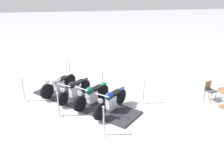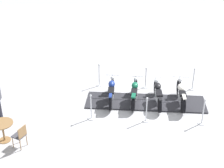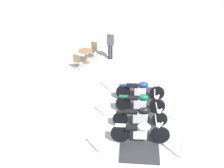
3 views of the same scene
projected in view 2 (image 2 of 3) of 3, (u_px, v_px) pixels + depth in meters
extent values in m
plane|color=#B2B2B7|center=(146.00, 103.00, 14.63)|extent=(80.00, 80.00, 0.00)
cube|color=#28282D|center=(146.00, 102.00, 14.61)|extent=(4.69, 4.68, 0.06)
cylinder|color=black|center=(179.00, 88.00, 14.98)|extent=(0.59, 0.57, 0.71)
cylinder|color=black|center=(183.00, 105.00, 13.68)|extent=(0.59, 0.57, 0.71)
cube|color=silver|center=(181.00, 95.00, 14.32)|extent=(0.50, 0.49, 0.37)
ellipsoid|color=silver|center=(181.00, 88.00, 14.28)|extent=(0.57, 0.57, 0.31)
cube|color=black|center=(183.00, 94.00, 13.90)|extent=(0.50, 0.50, 0.08)
cube|color=silver|center=(184.00, 97.00, 13.50)|extent=(0.37, 0.36, 0.06)
cylinder|color=silver|center=(180.00, 83.00, 14.75)|extent=(0.31, 0.30, 0.59)
cylinder|color=silver|center=(181.00, 77.00, 14.50)|extent=(0.53, 0.56, 0.04)
sphere|color=silver|center=(180.00, 80.00, 14.68)|extent=(0.18, 0.18, 0.18)
cylinder|color=black|center=(156.00, 87.00, 15.12)|extent=(0.52, 0.47, 0.61)
cylinder|color=black|center=(160.00, 106.00, 13.72)|extent=(0.52, 0.47, 0.61)
cube|color=silver|center=(158.00, 94.00, 14.39)|extent=(0.56, 0.52, 0.43)
ellipsoid|color=black|center=(158.00, 86.00, 14.36)|extent=(0.54, 0.52, 0.28)
cube|color=black|center=(159.00, 93.00, 13.91)|extent=(0.57, 0.55, 0.08)
cube|color=black|center=(160.00, 99.00, 13.57)|extent=(0.33, 0.31, 0.06)
cylinder|color=silver|center=(156.00, 83.00, 14.93)|extent=(0.28, 0.25, 0.51)
cylinder|color=silver|center=(157.00, 78.00, 14.71)|extent=(0.49, 0.55, 0.04)
sphere|color=silver|center=(156.00, 81.00, 14.89)|extent=(0.18, 0.18, 0.18)
cylinder|color=black|center=(135.00, 87.00, 15.12)|extent=(0.55, 0.58, 0.66)
cylinder|color=black|center=(133.00, 103.00, 13.84)|extent=(0.55, 0.58, 0.66)
cube|color=silver|center=(134.00, 94.00, 14.46)|extent=(0.54, 0.56, 0.40)
ellipsoid|color=#0F5138|center=(135.00, 86.00, 14.42)|extent=(0.51, 0.52, 0.29)
cube|color=black|center=(134.00, 92.00, 14.00)|extent=(0.55, 0.57, 0.08)
cube|color=#0F5138|center=(134.00, 96.00, 13.68)|extent=(0.37, 0.38, 0.06)
cylinder|color=silver|center=(136.00, 82.00, 14.92)|extent=(0.24, 0.25, 0.56)
cylinder|color=silver|center=(136.00, 76.00, 14.70)|extent=(0.53, 0.49, 0.04)
sphere|color=silver|center=(136.00, 79.00, 14.88)|extent=(0.18, 0.18, 0.18)
cylinder|color=black|center=(112.00, 85.00, 15.23)|extent=(0.55, 0.53, 0.66)
cylinder|color=black|center=(110.00, 103.00, 13.87)|extent=(0.55, 0.53, 0.66)
cube|color=silver|center=(112.00, 92.00, 14.52)|extent=(0.50, 0.49, 0.43)
ellipsoid|color=navy|center=(112.00, 84.00, 14.47)|extent=(0.53, 0.53, 0.29)
cube|color=black|center=(111.00, 90.00, 14.05)|extent=(0.57, 0.56, 0.08)
cube|color=navy|center=(110.00, 95.00, 13.70)|extent=(0.35, 0.34, 0.06)
cylinder|color=silver|center=(112.00, 81.00, 15.02)|extent=(0.28, 0.27, 0.56)
cylinder|color=silver|center=(112.00, 75.00, 14.78)|extent=(0.44, 0.46, 0.04)
sphere|color=silver|center=(112.00, 78.00, 14.96)|extent=(0.18, 0.18, 0.18)
cylinder|color=silver|center=(146.00, 121.00, 13.37)|extent=(0.29, 0.29, 0.03)
cylinder|color=silver|center=(146.00, 110.00, 13.13)|extent=(0.05, 0.05, 0.99)
sphere|color=silver|center=(147.00, 98.00, 12.88)|extent=(0.09, 0.09, 0.09)
cylinder|color=silver|center=(145.00, 87.00, 15.88)|extent=(0.32, 0.32, 0.03)
cylinder|color=silver|center=(146.00, 78.00, 15.65)|extent=(0.05, 0.05, 0.95)
sphere|color=silver|center=(146.00, 68.00, 15.41)|extent=(0.09, 0.09, 0.09)
cylinder|color=silver|center=(192.00, 89.00, 15.72)|extent=(0.30, 0.30, 0.03)
cylinder|color=silver|center=(193.00, 79.00, 15.48)|extent=(0.05, 0.05, 1.00)
sphere|color=silver|center=(195.00, 69.00, 15.23)|extent=(0.09, 0.09, 0.09)
cylinder|color=silver|center=(202.00, 123.00, 13.21)|extent=(0.31, 0.31, 0.03)
cylinder|color=silver|center=(203.00, 112.00, 12.97)|extent=(0.05, 0.05, 1.02)
sphere|color=silver|center=(205.00, 100.00, 12.71)|extent=(0.09, 0.09, 0.09)
cylinder|color=silver|center=(91.00, 118.00, 13.52)|extent=(0.31, 0.31, 0.03)
cylinder|color=silver|center=(91.00, 107.00, 13.28)|extent=(0.05, 0.05, 1.02)
sphere|color=silver|center=(91.00, 96.00, 13.02)|extent=(0.09, 0.09, 0.09)
cylinder|color=silver|center=(99.00, 85.00, 16.03)|extent=(0.28, 0.28, 0.03)
cylinder|color=silver|center=(99.00, 75.00, 15.78)|extent=(0.05, 0.05, 1.05)
sphere|color=silver|center=(99.00, 65.00, 15.52)|extent=(0.09, 0.09, 0.09)
cylinder|color=olive|center=(5.00, 140.00, 12.25)|extent=(0.45, 0.45, 0.02)
cylinder|color=olive|center=(3.00, 132.00, 12.07)|extent=(0.07, 0.07, 0.71)
cylinder|color=olive|center=(2.00, 123.00, 11.90)|extent=(0.81, 0.81, 0.03)
cylinder|color=olive|center=(13.00, 142.00, 11.78)|extent=(0.03, 0.03, 0.46)
cylinder|color=olive|center=(19.00, 137.00, 12.05)|extent=(0.03, 0.03, 0.46)
cylinder|color=olive|center=(20.00, 145.00, 11.64)|extent=(0.03, 0.03, 0.46)
cylinder|color=olive|center=(27.00, 140.00, 11.91)|extent=(0.03, 0.03, 0.46)
cube|color=#3F3F47|center=(19.00, 135.00, 11.73)|extent=(0.52, 0.52, 0.04)
cube|color=olive|center=(22.00, 132.00, 11.55)|extent=(0.18, 0.38, 0.39)
cylinder|color=#23232D|center=(0.00, 109.00, 13.35)|extent=(0.12, 0.12, 0.89)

